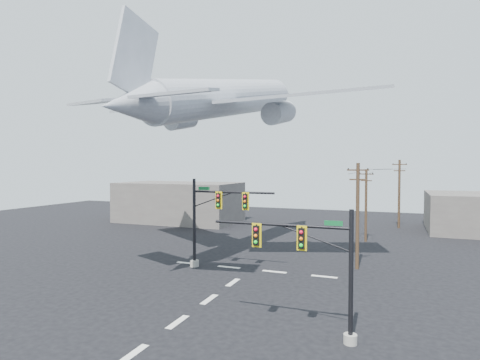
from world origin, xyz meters
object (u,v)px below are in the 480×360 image
at_px(signal_mast_far, 210,220).
at_px(airliner, 228,99).
at_px(utility_pole_c, 399,192).
at_px(signal_mast_near, 318,268).
at_px(utility_pole_b, 366,204).
at_px(utility_pole_a, 358,214).

height_order(signal_mast_far, airliner, airliner).
distance_m(utility_pole_c, airliner, 30.33).
height_order(signal_mast_near, utility_pole_c, utility_pole_c).
relative_size(signal_mast_near, utility_pole_c, 0.79).
distance_m(utility_pole_b, airliner, 19.97).
relative_size(signal_mast_near, signal_mast_far, 0.99).
bearing_deg(airliner, utility_pole_a, -85.31).
bearing_deg(signal_mast_near, utility_pole_c, 84.20).
height_order(utility_pole_b, utility_pole_c, utility_pole_c).
distance_m(signal_mast_far, airliner, 11.91).
bearing_deg(utility_pole_a, utility_pole_c, 68.84).
bearing_deg(utility_pole_b, utility_pole_c, 91.38).
bearing_deg(utility_pole_b, utility_pole_a, -71.30).
bearing_deg(signal_mast_far, utility_pole_c, 62.98).
bearing_deg(signal_mast_far, airliner, 95.94).
bearing_deg(utility_pole_b, signal_mast_near, -73.03).
distance_m(utility_pole_b, utility_pole_c, 12.55).
xyz_separation_m(utility_pole_a, utility_pole_c, (3.39, 24.83, 0.32)).
height_order(signal_mast_far, utility_pole_a, utility_pole_a).
bearing_deg(utility_pole_c, signal_mast_far, -108.68).
bearing_deg(airliner, signal_mast_far, -166.34).
xyz_separation_m(signal_mast_near, utility_pole_a, (0.63, 14.71, 1.06)).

